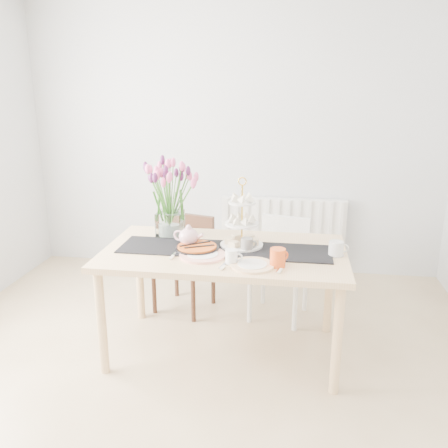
# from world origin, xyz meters

# --- Properties ---
(room_shell) EXTENTS (4.50, 4.50, 4.50)m
(room_shell) POSITION_xyz_m (0.00, 0.00, 1.30)
(room_shell) COLOR tan
(room_shell) RESTS_ON ground
(radiator) EXTENTS (1.20, 0.08, 0.60)m
(radiator) POSITION_xyz_m (0.50, 2.19, 0.45)
(radiator) COLOR white
(radiator) RESTS_ON room_shell
(dining_table) EXTENTS (1.60, 0.90, 0.75)m
(dining_table) POSITION_xyz_m (0.15, 0.65, 0.67)
(dining_table) COLOR tan
(dining_table) RESTS_ON ground
(chair_brown) EXTENTS (0.48, 0.48, 0.77)m
(chair_brown) POSITION_xyz_m (-0.26, 1.32, 0.44)
(chair_brown) COLOR #341D12
(chair_brown) RESTS_ON ground
(chair_white) EXTENTS (0.47, 0.47, 0.79)m
(chair_white) POSITION_xyz_m (0.52, 1.29, 0.46)
(chair_white) COLOR white
(chair_white) RESTS_ON ground
(table_runner) EXTENTS (1.40, 0.35, 0.01)m
(table_runner) POSITION_xyz_m (0.15, 0.65, 0.75)
(table_runner) COLOR black
(table_runner) RESTS_ON dining_table
(tulip_vase) EXTENTS (0.65, 0.65, 0.56)m
(tulip_vase) POSITION_xyz_m (-0.28, 0.90, 1.11)
(tulip_vase) COLOR silver
(tulip_vase) RESTS_ON dining_table
(cake_stand) EXTENTS (0.29, 0.29, 0.42)m
(cake_stand) POSITION_xyz_m (0.26, 0.73, 0.87)
(cake_stand) COLOR gold
(cake_stand) RESTS_ON dining_table
(teapot) EXTENTS (0.25, 0.22, 0.14)m
(teapot) POSITION_xyz_m (-0.10, 0.69, 0.82)
(teapot) COLOR silver
(teapot) RESTS_ON dining_table
(cream_jug) EXTENTS (0.10, 0.10, 0.09)m
(cream_jug) POSITION_xyz_m (0.87, 0.64, 0.80)
(cream_jug) COLOR silver
(cream_jug) RESTS_ON dining_table
(tart_tin) EXTENTS (0.29, 0.29, 0.03)m
(tart_tin) POSITION_xyz_m (-0.02, 0.60, 0.77)
(tart_tin) COLOR black
(tart_tin) RESTS_ON dining_table
(mug_grey) EXTENTS (0.10, 0.10, 0.09)m
(mug_grey) POSITION_xyz_m (0.30, 0.63, 0.80)
(mug_grey) COLOR gray
(mug_grey) RESTS_ON dining_table
(mug_white) EXTENTS (0.08, 0.08, 0.09)m
(mug_white) POSITION_xyz_m (0.23, 0.40, 0.79)
(mug_white) COLOR white
(mug_white) RESTS_ON dining_table
(mug_orange) EXTENTS (0.13, 0.13, 0.11)m
(mug_orange) POSITION_xyz_m (0.51, 0.40, 0.81)
(mug_orange) COLOR #EA521A
(mug_orange) RESTS_ON dining_table
(plate_left) EXTENTS (0.32, 0.32, 0.02)m
(plate_left) POSITION_xyz_m (0.03, 0.51, 0.76)
(plate_left) COLOR white
(plate_left) RESTS_ON dining_table
(plate_right) EXTENTS (0.32, 0.32, 0.01)m
(plate_right) POSITION_xyz_m (0.36, 0.38, 0.76)
(plate_right) COLOR white
(plate_right) RESTS_ON dining_table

